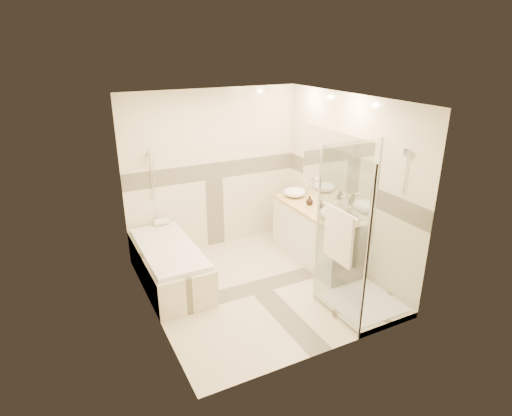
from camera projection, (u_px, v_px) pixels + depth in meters
name	position (u px, v px, depth m)	size (l,w,h in m)	color
room	(261.00, 199.00, 5.41)	(2.82, 3.02, 2.52)	beige
bathtub	(169.00, 263.00, 5.83)	(0.75, 1.70, 0.56)	beige
vanity	(315.00, 234.00, 6.40)	(0.58, 1.62, 0.85)	silver
shower_enclosure	(355.00, 272.00, 5.20)	(0.96, 0.93, 2.04)	beige
vessel_sink_near	(295.00, 192.00, 6.70)	(0.36, 0.36, 0.14)	white
vessel_sink_far	(333.00, 213.00, 5.88)	(0.38, 0.38, 0.15)	white
faucet_near	(307.00, 185.00, 6.76)	(0.11, 0.03, 0.26)	silver
faucet_far	(346.00, 203.00, 5.93)	(0.13, 0.03, 0.31)	silver
amenity_bottle_a	(321.00, 206.00, 6.12)	(0.07, 0.07, 0.16)	black
amenity_bottle_b	(310.00, 200.00, 6.35)	(0.11, 0.11, 0.14)	black
folded_towels	(291.00, 192.00, 6.80)	(0.13, 0.22, 0.07)	white
rolled_towel	(162.00, 222.00, 6.38)	(0.10, 0.10, 0.23)	white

